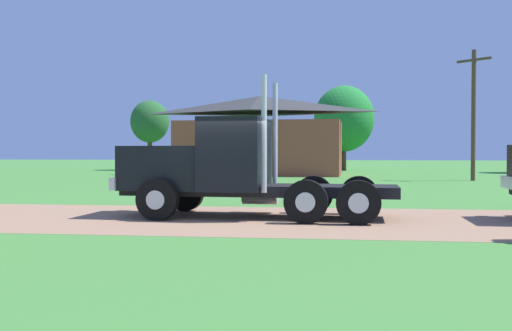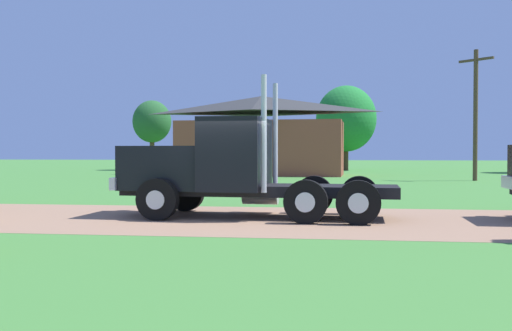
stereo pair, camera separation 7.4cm
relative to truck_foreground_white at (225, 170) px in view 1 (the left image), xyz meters
name	(u,v)px [view 1 (the left image)]	position (x,y,z in m)	size (l,w,h in m)	color
ground_plane	(221,219)	(0.00, -0.57, -1.25)	(200.00, 200.00, 0.00)	#438035
dirt_track	(221,219)	(0.00, -0.57, -1.25)	(120.00, 6.43, 0.01)	#997257
truck_foreground_white	(225,170)	(0.00, 0.00, 0.00)	(7.43, 3.03, 3.65)	black
shed_building	(259,137)	(-2.31, 27.12, 1.54)	(12.68, 6.12, 5.79)	#984734
utility_pole_near	(474,111)	(11.27, 20.53, 2.87)	(1.69, 1.62, 7.75)	brown
tree_left	(150,122)	(-13.76, 37.07, 3.22)	(3.57, 3.57, 6.47)	#513823
tree_mid	(344,119)	(4.12, 38.57, 3.47)	(5.49, 5.49, 7.75)	#513823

